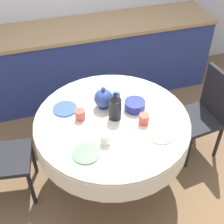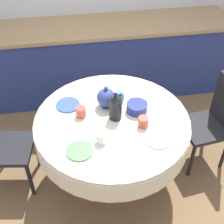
{
  "view_description": "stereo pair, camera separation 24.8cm",
  "coord_description": "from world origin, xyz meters",
  "views": [
    {
      "loc": [
        -0.54,
        -1.78,
        2.49
      ],
      "look_at": [
        0.0,
        0.0,
        0.85
      ],
      "focal_mm": 50.0,
      "sensor_mm": 36.0,
      "label": 1
    },
    {
      "loc": [
        -0.29,
        -1.84,
        2.49
      ],
      "look_at": [
        0.0,
        0.0,
        0.85
      ],
      "focal_mm": 50.0,
      "sensor_mm": 36.0,
      "label": 2
    }
  ],
  "objects": [
    {
      "name": "ground_plane",
      "position": [
        0.0,
        0.0,
        0.0
      ],
      "size": [
        12.0,
        12.0,
        0.0
      ],
      "primitive_type": "plane",
      "color": "brown"
    },
    {
      "name": "kitchen_counter",
      "position": [
        0.0,
        1.42,
        0.46
      ],
      "size": [
        3.24,
        0.64,
        0.91
      ],
      "color": "navy",
      "rests_on": "ground_plane"
    },
    {
      "name": "dining_table",
      "position": [
        0.0,
        0.0,
        0.64
      ],
      "size": [
        1.28,
        1.28,
        0.77
      ],
      "color": "brown",
      "rests_on": "ground_plane"
    },
    {
      "name": "chair_left",
      "position": [
        0.98,
        0.12,
        0.51
      ],
      "size": [
        0.45,
        0.45,
        0.92
      ],
      "rotation": [
        0.0,
        0.0,
        -4.59
      ],
      "color": "black",
      "rests_on": "ground_plane"
    },
    {
      "name": "plate_near_left",
      "position": [
        -0.29,
        -0.3,
        0.77
      ],
      "size": [
        0.2,
        0.2,
        0.01
      ],
      "primitive_type": "cylinder",
      "color": "#5BA85B",
      "rests_on": "dining_table"
    },
    {
      "name": "cup_near_left",
      "position": [
        -0.12,
        -0.23,
        0.81
      ],
      "size": [
        0.08,
        0.08,
        0.09
      ],
      "primitive_type": "cylinder",
      "color": "white",
      "rests_on": "dining_table"
    },
    {
      "name": "plate_near_right",
      "position": [
        0.31,
        -0.28,
        0.77
      ],
      "size": [
        0.2,
        0.2,
        0.01
      ],
      "primitive_type": "cylinder",
      "color": "white",
      "rests_on": "dining_table"
    },
    {
      "name": "cup_near_right",
      "position": [
        0.23,
        -0.11,
        0.81
      ],
      "size": [
        0.08,
        0.08,
        0.09
      ],
      "primitive_type": "cylinder",
      "color": "#CC4C3D",
      "rests_on": "dining_table"
    },
    {
      "name": "plate_far_left",
      "position": [
        -0.34,
        0.23,
        0.77
      ],
      "size": [
        0.2,
        0.2,
        0.01
      ],
      "primitive_type": "cylinder",
      "color": "#3856AD",
      "rests_on": "dining_table"
    },
    {
      "name": "cup_far_left",
      "position": [
        -0.24,
        0.08,
        0.81
      ],
      "size": [
        0.08,
        0.08,
        0.09
      ],
      "primitive_type": "cylinder",
      "color": "#CC4C3D",
      "rests_on": "dining_table"
    },
    {
      "name": "plate_far_right",
      "position": [
        0.3,
        0.29,
        0.77
      ],
      "size": [
        0.2,
        0.2,
        0.01
      ],
      "primitive_type": "cylinder",
      "color": "white",
      "rests_on": "dining_table"
    },
    {
      "name": "cup_far_right",
      "position": [
        0.1,
        0.24,
        0.81
      ],
      "size": [
        0.08,
        0.08,
        0.09
      ],
      "primitive_type": "cylinder",
      "color": "#5BA39E",
      "rests_on": "dining_table"
    },
    {
      "name": "coffee_carafe",
      "position": [
        0.03,
        0.02,
        0.88
      ],
      "size": [
        0.1,
        0.1,
        0.26
      ],
      "color": "black",
      "rests_on": "dining_table"
    },
    {
      "name": "teapot",
      "position": [
        -0.02,
        0.17,
        0.86
      ],
      "size": [
        0.22,
        0.16,
        0.21
      ],
      "color": "#33478E",
      "rests_on": "dining_table"
    },
    {
      "name": "fruit_bowl",
      "position": [
        0.22,
        0.07,
        0.81
      ],
      "size": [
        0.17,
        0.17,
        0.08
      ],
      "primitive_type": "cylinder",
      "color": "navy",
      "rests_on": "dining_table"
    }
  ]
}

